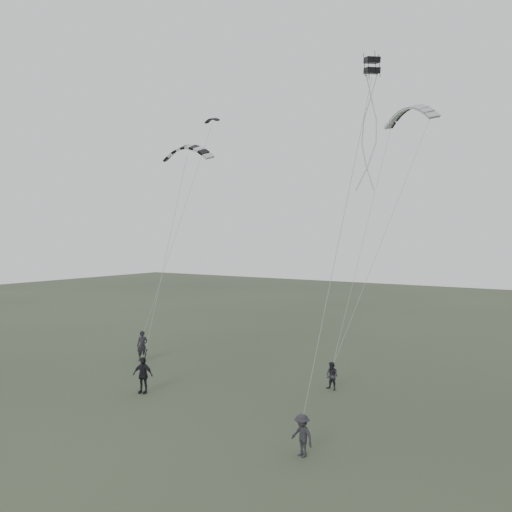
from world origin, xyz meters
The scene contains 9 objects.
ground centered at (0.00, 0.00, 0.00)m, with size 140.00×140.00×0.00m, color #313D2A.
flyer_left centered at (-8.13, 5.43, 0.99)m, with size 0.72×0.47×1.98m, color black.
flyer_right centered at (5.19, 6.34, 0.75)m, with size 0.73×0.57×1.50m, color #26262C.
flyer_center centered at (-2.97, 0.43, 0.95)m, with size 1.11×0.46×1.90m, color black.
flyer_far centered at (7.65, -1.82, 0.79)m, with size 1.03×0.59×1.59m, color #252529.
kite_dark_small centered at (-7.47, 12.19, 17.27)m, with size 1.32×0.40×0.46m, color black, non-canonical shape.
kite_pale_large centered at (6.49, 15.95, 16.99)m, with size 4.06×0.91×1.66m, color #A7AAAC, non-canonical shape.
kite_striped centered at (-3.99, 5.27, 13.74)m, with size 3.17×0.79×1.23m, color black, non-canonical shape.
kite_box centered at (8.68, 2.47, 15.49)m, with size 0.56×0.56×0.68m, color black, non-canonical shape.
Camera 1 is at (16.17, -18.17, 8.14)m, focal length 35.00 mm.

